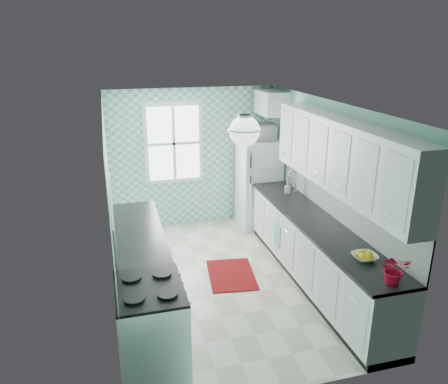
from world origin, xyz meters
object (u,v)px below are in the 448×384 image
object	(u,v)px
fruit_bowl	(365,257)
potted_plant	(395,270)
fridge	(258,184)
microwave	(260,132)
sink	(286,195)
ceiling_light	(244,131)
stove	(152,330)

from	to	relation	value
fruit_bowl	potted_plant	bearing A→B (deg)	-90.00
fridge	fruit_bowl	size ratio (longest dim) A/B	5.95
fridge	microwave	world-z (taller)	microwave
sink	microwave	xyz separation A→B (m)	(-0.09, 1.03, 0.82)
ceiling_light	stove	bearing A→B (deg)	-146.40
sink	ceiling_light	bearing A→B (deg)	-130.03
potted_plant	ceiling_light	bearing A→B (deg)	133.90
potted_plant	fruit_bowl	bearing A→B (deg)	90.00
fridge	stove	bearing A→B (deg)	-123.42
stove	ceiling_light	bearing A→B (deg)	35.54
stove	fruit_bowl	world-z (taller)	stove
fridge	stove	distance (m)	4.09
microwave	sink	bearing A→B (deg)	97.80
ceiling_light	fridge	world-z (taller)	ceiling_light
ceiling_light	stove	xyz separation A→B (m)	(-1.20, -0.80, -1.80)
fruit_bowl	stove	bearing A→B (deg)	-178.41
ceiling_light	stove	distance (m)	2.31
sink	potted_plant	distance (m)	2.79
fridge	microwave	size ratio (longest dim) A/B	3.06
ceiling_light	stove	size ratio (longest dim) A/B	0.35
fruit_bowl	microwave	bearing A→B (deg)	91.56
ceiling_light	microwave	bearing A→B (deg)	66.65
fridge	sink	xyz separation A→B (m)	(0.09, -1.03, 0.13)
stove	sink	world-z (taller)	sink
sink	stove	bearing A→B (deg)	-137.80
fridge	fruit_bowl	distance (m)	3.31
sink	potted_plant	xyz separation A→B (m)	(-0.00, -2.79, 0.16)
stove	potted_plant	bearing A→B (deg)	-8.69
stove	fridge	bearing A→B (deg)	57.51
microwave	stove	bearing A→B (deg)	58.14
ceiling_light	fridge	bearing A→B (deg)	66.65
ceiling_light	microwave	xyz separation A→B (m)	(1.11, 2.57, -0.57)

